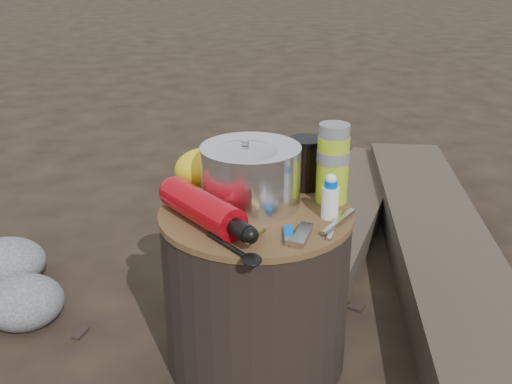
{
  "coord_description": "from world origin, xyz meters",
  "views": [
    {
      "loc": [
        -0.21,
        -1.3,
        1.04
      ],
      "look_at": [
        0.0,
        0.0,
        0.48
      ],
      "focal_mm": 42.21,
      "sensor_mm": 36.0,
      "label": 1
    }
  ],
  "objects": [
    {
      "name": "multitool",
      "position": [
        0.08,
        -0.16,
        0.44
      ],
      "size": [
        0.07,
        0.11,
        0.01
      ],
      "primitive_type": "cube",
      "rotation": [
        0.0,
        0.0,
        -0.45
      ],
      "color": "#A7A7AD",
      "rests_on": "stump"
    },
    {
      "name": "lighter",
      "position": [
        0.05,
        -0.14,
        0.44
      ],
      "size": [
        0.03,
        0.08,
        0.01
      ],
      "primitive_type": "cube",
      "rotation": [
        0.0,
        0.0,
        -0.17
      ],
      "color": "#004BBD",
      "rests_on": "stump"
    },
    {
      "name": "log_main",
      "position": [
        0.68,
        0.36,
        0.08
      ],
      "size": [
        0.73,
        1.82,
        0.15
      ],
      "primitive_type": "cube",
      "rotation": [
        0.0,
        0.0,
        -0.24
      ],
      "color": "#3A3026",
      "rests_on": "ground"
    },
    {
      "name": "fuel_bottle",
      "position": [
        -0.13,
        -0.05,
        0.47
      ],
      "size": [
        0.23,
        0.32,
        0.08
      ],
      "primitive_type": null,
      "rotation": [
        0.0,
        0.0,
        0.52
      ],
      "color": "#A50810",
      "rests_on": "stump"
    },
    {
      "name": "thermos",
      "position": [
        0.2,
        0.03,
        0.53
      ],
      "size": [
        0.08,
        0.08,
        0.2
      ],
      "primitive_type": "cylinder",
      "color": "#95B41A",
      "rests_on": "stump"
    },
    {
      "name": "spork",
      "position": [
        -0.09,
        -0.18,
        0.44
      ],
      "size": [
        0.12,
        0.16,
        0.01
      ],
      "primitive_type": null,
      "rotation": [
        0.0,
        0.0,
        0.52
      ],
      "color": "black",
      "rests_on": "stump"
    },
    {
      "name": "travel_mug",
      "position": [
        0.15,
        0.13,
        0.5
      ],
      "size": [
        0.09,
        0.09,
        0.13
      ],
      "primitive_type": "cylinder",
      "color": "black",
      "rests_on": "stump"
    },
    {
      "name": "log_small",
      "position": [
        0.47,
        0.72,
        0.05
      ],
      "size": [
        0.85,
        1.25,
        0.11
      ],
      "primitive_type": "cube",
      "rotation": [
        0.0,
        0.0,
        -0.51
      ],
      "color": "#3A3026",
      "rests_on": "ground"
    },
    {
      "name": "camping_pot",
      "position": [
        -0.02,
        0.02,
        0.51
      ],
      "size": [
        0.17,
        0.17,
        0.17
      ],
      "primitive_type": "cylinder",
      "color": "silver",
      "rests_on": "stump"
    },
    {
      "name": "squeeze_bottle",
      "position": [
        0.17,
        -0.06,
        0.48
      ],
      "size": [
        0.04,
        0.04,
        0.1
      ],
      "primitive_type": "cylinder",
      "color": "silver",
      "rests_on": "stump"
    },
    {
      "name": "ground",
      "position": [
        0.0,
        0.0,
        0.0
      ],
      "size": [
        60.0,
        60.0,
        0.0
      ],
      "primitive_type": "plane",
      "color": "black",
      "rests_on": "ground"
    },
    {
      "name": "food_pouch",
      "position": [
        -0.0,
        0.19,
        0.49
      ],
      "size": [
        0.1,
        0.05,
        0.13
      ],
      "primitive_type": "cube",
      "rotation": [
        0.0,
        0.0,
        -0.35
      ],
      "color": "#151B54",
      "rests_on": "stump"
    },
    {
      "name": "stuff_sack",
      "position": [
        -0.11,
        0.16,
        0.49
      ],
      "size": [
        0.16,
        0.13,
        0.11
      ],
      "primitive_type": "ellipsoid",
      "color": "gold",
      "rests_on": "stump"
    },
    {
      "name": "stump",
      "position": [
        0.0,
        0.0,
        0.22
      ],
      "size": [
        0.47,
        0.47,
        0.43
      ],
      "primitive_type": "cylinder",
      "color": "black",
      "rests_on": "ground"
    },
    {
      "name": "pot_grabber",
      "position": [
        0.16,
        -0.11,
        0.44
      ],
      "size": [
        0.12,
        0.14,
        0.01
      ],
      "primitive_type": null,
      "rotation": [
        0.0,
        0.0,
        -0.6
      ],
      "color": "#A7A7AD",
      "rests_on": "stump"
    },
    {
      "name": "foil_windscreen",
      "position": [
        -0.01,
        0.04,
        0.5
      ],
      "size": [
        0.24,
        0.24,
        0.15
      ],
      "primitive_type": "cylinder",
      "color": "silver",
      "rests_on": "stump"
    }
  ]
}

